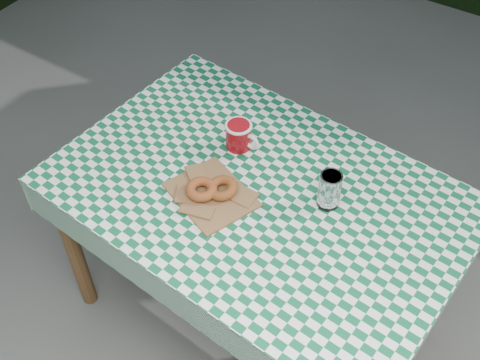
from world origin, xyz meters
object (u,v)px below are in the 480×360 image
object	(u,v)px
paper_bag	(211,194)
drinking_glass	(329,190)
table	(256,259)
coffee_mug	(239,135)

from	to	relation	value
paper_bag	drinking_glass	xyz separation A→B (m)	(0.33, 0.17, 0.06)
paper_bag	table	bearing A→B (deg)	40.45
paper_bag	coffee_mug	distance (m)	0.25
table	drinking_glass	world-z (taller)	drinking_glass
paper_bag	drinking_glass	bearing A→B (deg)	27.97
coffee_mug	drinking_glass	size ratio (longest dim) A/B	1.36
paper_bag	coffee_mug	world-z (taller)	coffee_mug
table	drinking_glass	bearing A→B (deg)	24.25
drinking_glass	paper_bag	bearing A→B (deg)	-152.03
table	drinking_glass	distance (m)	0.50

